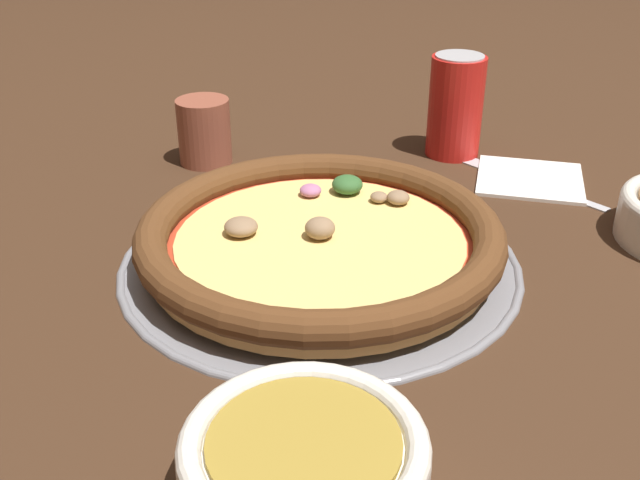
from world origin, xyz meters
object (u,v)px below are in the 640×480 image
Objects in this scene: pizza_tray at (320,260)px; bowl_near at (304,464)px; pizza at (320,237)px; napkin at (530,178)px; fork at (524,180)px; drinking_cup at (204,131)px; beverage_can at (456,106)px.

bowl_near is at bearing 35.92° from pizza_tray.
napkin is at bearing 165.87° from pizza.
fork is at bearing -169.61° from bowl_near.
pizza_tray is at bearing 87.53° from fork.
drinking_cup is (-0.11, -0.26, 0.01)m from pizza.
bowl_near is 0.58m from beverage_can.
fork is (-0.29, 0.07, -0.03)m from pizza.
drinking_cup reaches higher than fork.
pizza is 2.18× the size of napkin.
bowl_near is 0.53m from fork.
napkin is at bearing 165.95° from pizza_tray.
napkin is (-0.53, -0.09, -0.02)m from bowl_near.
pizza_tray is 4.75× the size of drinking_cup.
beverage_can reaches higher than drinking_cup.
drinking_cup reaches higher than pizza_tray.
bowl_near reaches higher than napkin.
pizza_tray is 2.54× the size of bowl_near.
bowl_near is 0.55m from drinking_cup.
pizza_tray is at bearing 6.81° from beverage_can.
pizza_tray is 0.30m from fork.
napkin is 0.13m from beverage_can.
drinking_cup is (-0.34, -0.43, 0.01)m from bowl_near.
pizza_tray is 1.97× the size of fork.
beverage_can is (-0.55, -0.20, 0.03)m from bowl_near.
beverage_can is at bearing 132.80° from drinking_cup.
beverage_can reaches higher than bowl_near.
pizza_tray is 0.33m from beverage_can.
pizza_tray and napkin have the same top height.
bowl_near is 0.54m from napkin.
napkin is at bearing 80.45° from beverage_can.
fork is 0.13m from beverage_can.
bowl_near is at bearing 9.75° from napkin.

